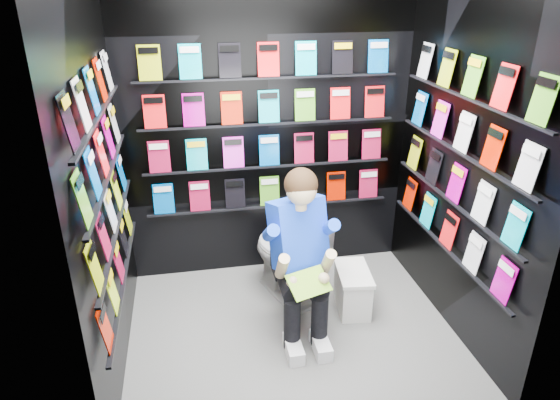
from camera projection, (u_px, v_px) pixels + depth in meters
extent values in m
plane|color=slate|center=(292.00, 332.00, 3.76)|extent=(2.40, 2.40, 0.00)
cube|color=black|center=(268.00, 128.00, 4.12)|extent=(2.40, 0.04, 2.60)
cube|color=black|center=(340.00, 244.00, 2.33)|extent=(2.40, 0.04, 2.60)
cube|color=black|center=(101.00, 183.00, 3.02)|extent=(0.04, 2.00, 2.60)
cube|color=black|center=(464.00, 159.00, 3.43)|extent=(0.04, 2.00, 2.60)
imported|color=silver|center=(287.00, 256.00, 4.06)|extent=(0.64, 0.85, 0.73)
cube|color=silver|center=(352.00, 291.00, 3.97)|extent=(0.28, 0.44, 0.31)
cube|color=silver|center=(354.00, 273.00, 3.90)|extent=(0.30, 0.46, 0.03)
cube|color=green|center=(309.00, 283.00, 3.32)|extent=(0.32, 0.25, 0.12)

